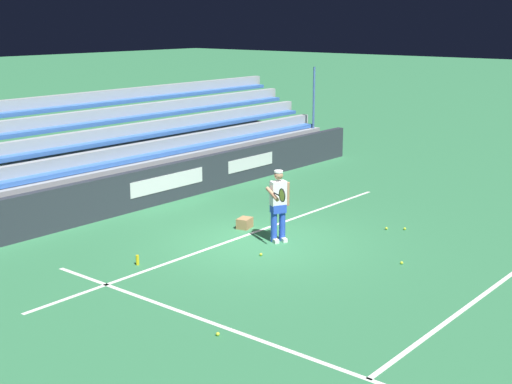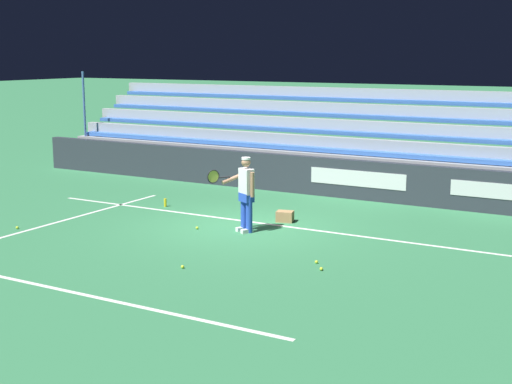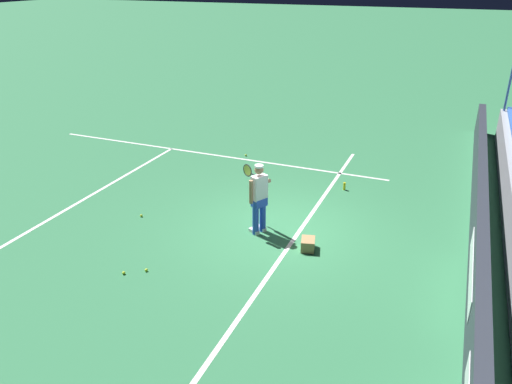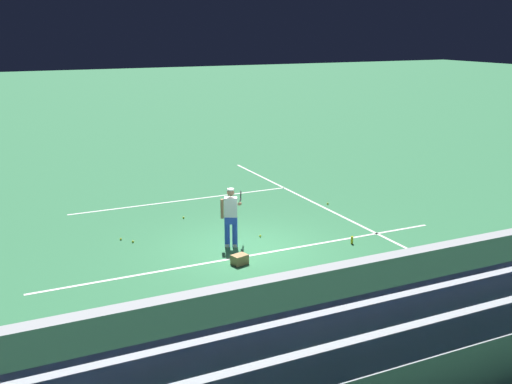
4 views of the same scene
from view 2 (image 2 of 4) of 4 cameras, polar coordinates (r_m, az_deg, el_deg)
ground_plane at (r=16.80m, az=-1.10°, el=-2.77°), size 160.00×160.00×0.00m
court_baseline_white at (r=17.22m, az=-0.25°, el=-2.42°), size 12.00×0.10×0.01m
court_service_line_white at (r=12.57m, az=-14.09°, el=-7.86°), size 8.22×0.10×0.01m
back_wall_sponsor_board at (r=20.50m, az=5.18°, el=1.26°), size 20.71×0.25×1.10m
bleacher_stand at (r=22.50m, az=7.51°, el=2.62°), size 19.68×3.20×3.40m
tennis_player at (r=16.12m, az=-0.86°, el=-0.11°), size 0.89×0.89×1.71m
ball_box_cardboard at (r=17.26m, az=2.33°, el=-1.96°), size 0.46×0.39×0.26m
tennis_ball_by_box at (r=13.48m, az=5.24°, el=-6.14°), size 0.07×0.07×0.07m
tennis_ball_near_player at (r=13.62m, az=-5.90°, el=-5.97°), size 0.07×0.07×0.07m
tennis_ball_on_baseline at (r=17.45m, az=-18.56°, el=-2.72°), size 0.07×0.07×0.07m
tennis_ball_midcourt at (r=16.58m, az=-4.74°, el=-2.88°), size 0.07×0.07×0.07m
tennis_ball_toward_net at (r=13.91m, az=4.86°, el=-5.60°), size 0.07×0.07×0.07m
water_bottle at (r=19.11m, az=-7.27°, el=-0.84°), size 0.07×0.07×0.22m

